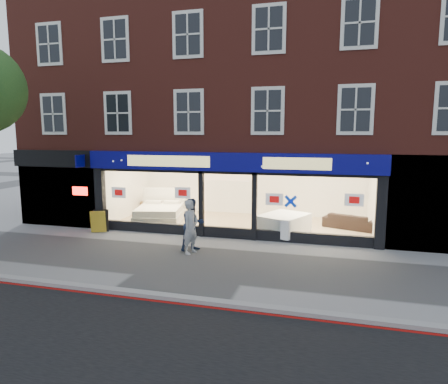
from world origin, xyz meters
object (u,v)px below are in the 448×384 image
at_px(display_bed, 160,213).
at_px(pedestrian_blue, 193,225).
at_px(sofa, 350,221).
at_px(mattress_stack, 284,224).
at_px(pedestrian_grey, 191,227).
at_px(a_board, 100,221).

bearing_deg(display_bed, pedestrian_blue, -63.92).
bearing_deg(display_bed, sofa, -6.81).
xyz_separation_m(mattress_stack, pedestrian_blue, (-2.78, -2.88, 0.43)).
xyz_separation_m(display_bed, pedestrian_grey, (2.88, -3.88, 0.44)).
relative_size(mattress_stack, sofa, 1.10).
height_order(mattress_stack, a_board, a_board).
relative_size(mattress_stack, pedestrian_grey, 1.27).
relative_size(display_bed, pedestrian_grey, 1.51).
relative_size(sofa, pedestrian_blue, 1.16).
bearing_deg(a_board, mattress_stack, -13.02).
bearing_deg(display_bed, mattress_stack, -19.32).
relative_size(pedestrian_grey, pedestrian_blue, 1.01).
height_order(mattress_stack, pedestrian_blue, pedestrian_blue).
relative_size(mattress_stack, a_board, 2.50).
relative_size(sofa, pedestrian_grey, 1.15).
height_order(mattress_stack, sofa, mattress_stack).
distance_m(mattress_stack, sofa, 2.95).
height_order(a_board, pedestrian_grey, pedestrian_grey).
bearing_deg(pedestrian_blue, mattress_stack, -1.36).
xyz_separation_m(a_board, pedestrian_blue, (4.52, -1.38, 0.44)).
bearing_deg(a_board, display_bed, 27.64).
distance_m(display_bed, mattress_stack, 5.65).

